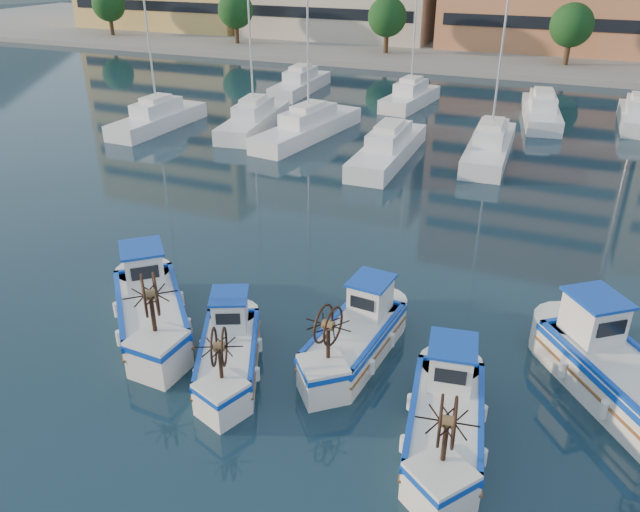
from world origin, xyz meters
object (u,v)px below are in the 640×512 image
at_px(fishing_boat_d, 446,415).
at_px(fishing_boat_e, 614,368).
at_px(fishing_boat_a, 150,306).
at_px(fishing_boat_c, 356,334).
at_px(fishing_boat_b, 229,349).

xyz_separation_m(fishing_boat_d, fishing_boat_e, (3.82, 3.52, 0.10)).
height_order(fishing_boat_a, fishing_boat_d, fishing_boat_a).
bearing_deg(fishing_boat_a, fishing_boat_c, -31.42).
bearing_deg(fishing_boat_e, fishing_boat_b, 158.62).
bearing_deg(fishing_boat_a, fishing_boat_e, -32.60).
xyz_separation_m(fishing_boat_b, fishing_boat_c, (3.15, 2.09, 0.05)).
distance_m(fishing_boat_b, fishing_boat_c, 3.79).
height_order(fishing_boat_b, fishing_boat_d, fishing_boat_d).
bearing_deg(fishing_boat_a, fishing_boat_d, -49.34).
xyz_separation_m(fishing_boat_b, fishing_boat_e, (10.25, 3.12, 0.17)).
xyz_separation_m(fishing_boat_c, fishing_boat_d, (3.28, -2.49, 0.02)).
bearing_deg(fishing_boat_a, fishing_boat_b, -56.47).
bearing_deg(fishing_boat_b, fishing_boat_e, -8.20).
height_order(fishing_boat_d, fishing_boat_e, fishing_boat_e).
height_order(fishing_boat_c, fishing_boat_e, fishing_boat_e).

